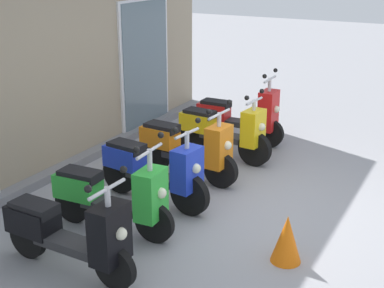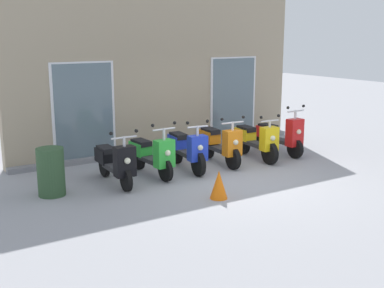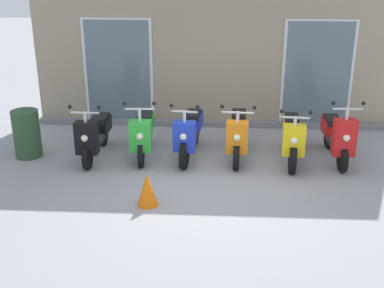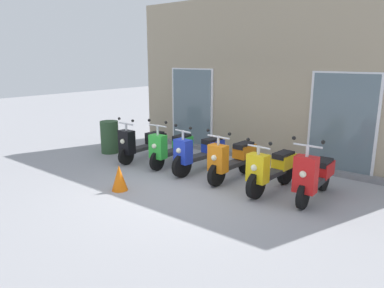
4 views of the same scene
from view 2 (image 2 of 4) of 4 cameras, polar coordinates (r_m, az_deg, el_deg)
ground_plane at (r=10.04m, az=5.09°, el=-4.05°), size 40.00×40.00×0.00m
storefront_facade at (r=12.22m, az=-3.56°, el=8.49°), size 7.78×0.50×4.12m
scooter_black at (r=9.66m, az=-9.05°, el=-2.02°), size 0.57×1.58×1.16m
scooter_green at (r=10.13m, az=-4.76°, el=-1.16°), size 0.58×1.57×1.20m
scooter_blue at (r=10.55m, az=-0.61°, el=-0.56°), size 0.55×1.66×1.17m
scooter_orange at (r=11.02m, az=3.32°, el=0.05°), size 0.62×1.59×1.17m
scooter_yellow at (r=11.55m, az=7.52°, el=0.44°), size 0.54×1.63×1.13m
scooter_red at (r=12.12m, az=10.31°, el=1.03°), size 0.57×1.58×1.27m
traffic_cone at (r=8.76m, az=3.16°, el=-4.76°), size 0.32×0.32×0.52m
trash_bin at (r=9.23m, az=-16.20°, el=-3.15°), size 0.49×0.49×0.89m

